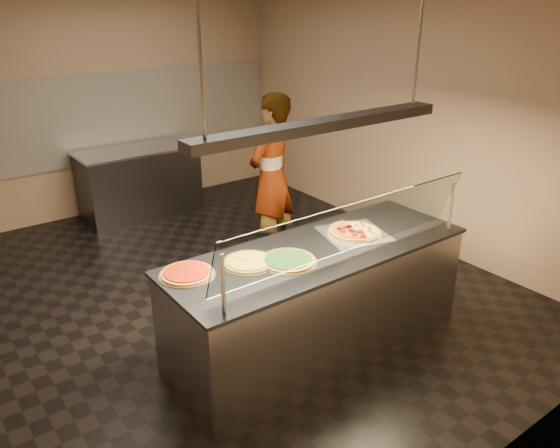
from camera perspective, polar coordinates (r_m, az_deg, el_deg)
ground at (r=5.82m, az=-5.22°, el=-6.67°), size 5.00×6.00×0.02m
wall_back at (r=7.92m, az=-17.42°, el=12.04°), size 5.00×0.02×3.00m
wall_front at (r=3.21m, az=23.36°, el=-3.93°), size 5.00×0.02×3.00m
wall_right at (r=6.84m, az=12.81°, el=10.93°), size 0.02×6.00×3.00m
tile_band at (r=7.93m, az=-17.17°, el=10.60°), size 4.90×0.02×1.20m
serving_counter at (r=4.69m, az=3.95°, el=-7.70°), size 2.63×0.94×0.93m
sneeze_guard at (r=4.12m, az=7.31°, el=-0.49°), size 2.39×0.18×0.54m
perforated_tray at (r=4.77m, az=7.73°, el=-0.95°), size 0.65×0.65×0.01m
half_pizza_pepperoni at (r=4.70m, az=6.83°, el=-0.95°), size 0.33×0.48×0.05m
half_pizza_sausage at (r=4.84m, az=8.70°, el=-0.43°), size 0.33×0.48×0.04m
pizza_spinach at (r=4.23m, az=0.82°, el=-3.80°), size 0.46×0.46×0.03m
pizza_cheese at (r=4.23m, az=-3.33°, el=-3.93°), size 0.42×0.42×0.03m
pizza_tomato at (r=4.11m, az=-9.70°, el=-5.09°), size 0.42×0.42×0.03m
pizza_spatula at (r=4.24m, az=-3.21°, el=-3.64°), size 0.25×0.21×0.02m
prep_table at (r=7.80m, az=-14.43°, el=4.32°), size 1.59×0.74×0.93m
worker at (r=6.21m, az=-0.89°, el=4.98°), size 0.80×0.67×1.89m
heat_lamp_housing at (r=4.14m, az=4.51°, el=10.28°), size 2.30×0.18×0.08m
lamp_rod_left at (r=3.49m, az=-8.31°, el=16.85°), size 0.02×0.02×1.01m
lamp_rod_right at (r=4.77m, az=14.31°, el=17.97°), size 0.02×0.02×1.01m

